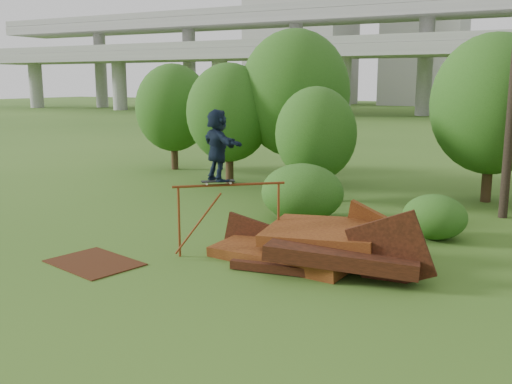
% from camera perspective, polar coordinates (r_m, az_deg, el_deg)
% --- Properties ---
extents(ground, '(240.00, 240.00, 0.00)m').
position_cam_1_polar(ground, '(12.55, -0.89, -9.07)').
color(ground, '#2D5116').
rests_on(ground, ground).
extents(scrap_pile, '(5.68, 3.10, 1.98)m').
position_cam_1_polar(scrap_pile, '(13.81, 6.33, -5.53)').
color(scrap_pile, '#3D170A').
rests_on(scrap_pile, ground).
extents(grind_rail, '(2.23, 1.86, 1.80)m').
position_cam_1_polar(grind_rail, '(14.32, -2.66, -1.10)').
color(grind_rail, brown).
rests_on(grind_rail, ground).
extents(skateboard, '(0.78, 0.70, 0.09)m').
position_cam_1_polar(skateboard, '(14.16, -3.82, 1.08)').
color(skateboard, black).
rests_on(skateboard, grind_rail).
extents(skater, '(1.67, 1.30, 1.77)m').
position_cam_1_polar(skater, '(14.04, -3.86, 4.70)').
color(skater, black).
rests_on(skater, skateboard).
extents(flat_plate, '(2.47, 2.03, 0.03)m').
position_cam_1_polar(flat_plate, '(14.37, -15.86, -6.81)').
color(flat_plate, '#3A1C0C').
rests_on(flat_plate, ground).
extents(tree_0, '(3.62, 3.62, 5.11)m').
position_cam_1_polar(tree_0, '(24.33, -2.71, 7.92)').
color(tree_0, black).
rests_on(tree_0, ground).
extents(tree_1, '(4.67, 4.67, 6.50)m').
position_cam_1_polar(tree_1, '(24.52, 3.89, 9.78)').
color(tree_1, black).
rests_on(tree_1, ground).
extents(tree_2, '(2.95, 2.95, 4.16)m').
position_cam_1_polar(tree_2, '(20.76, 6.00, 5.79)').
color(tree_2, black).
rests_on(tree_2, ground).
extents(tree_3, '(4.34, 4.34, 6.02)m').
position_cam_1_polar(tree_3, '(22.03, 22.60, 8.09)').
color(tree_3, black).
rests_on(tree_3, ground).
extents(tree_6, '(3.72, 3.72, 5.19)m').
position_cam_1_polar(tree_6, '(28.56, -8.27, 8.33)').
color(tree_6, black).
rests_on(tree_6, ground).
extents(shrub_left, '(2.61, 2.41, 1.81)m').
position_cam_1_polar(shrub_left, '(17.86, 4.65, -0.04)').
color(shrub_left, '#1C4111').
rests_on(shrub_left, ground).
extents(shrub_right, '(1.77, 1.62, 1.25)m').
position_cam_1_polar(shrub_right, '(16.54, 17.43, -2.39)').
color(shrub_right, '#1C4111').
rests_on(shrub_right, ground).
extents(freeway_overpass, '(160.00, 15.00, 13.70)m').
position_cam_1_polar(freeway_overpass, '(73.79, 23.37, 14.76)').
color(freeway_overpass, gray).
rests_on(freeway_overpass, ground).
extents(building_left, '(18.00, 16.00, 35.00)m').
position_cam_1_polar(building_left, '(114.81, 4.69, 17.51)').
color(building_left, '#9E9E99').
rests_on(building_left, ground).
extents(building_right, '(14.00, 14.00, 28.00)m').
position_cam_1_polar(building_right, '(114.88, 16.65, 15.35)').
color(building_right, '#9E9E99').
rests_on(building_right, ground).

